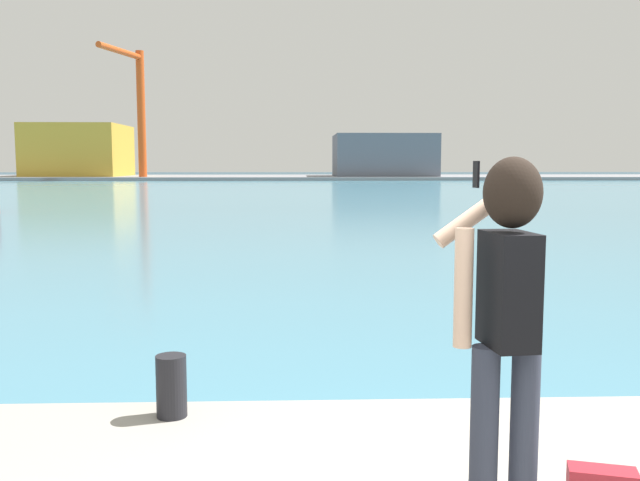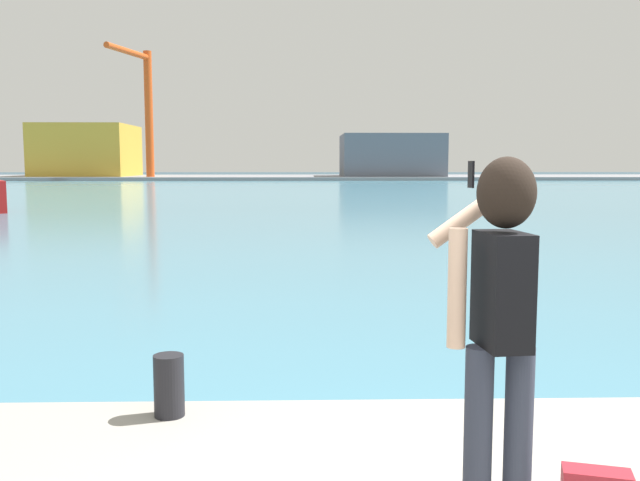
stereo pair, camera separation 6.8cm
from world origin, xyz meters
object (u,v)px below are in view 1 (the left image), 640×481
(person_photographer, at_px, (506,297))
(port_crane, at_px, (137,100))
(warehouse_right, at_px, (383,155))
(harbor_bollard, at_px, (171,386))
(warehouse_left, at_px, (79,150))

(person_photographer, height_order, port_crane, port_crane)
(person_photographer, xyz_separation_m, warehouse_right, (10.77, 89.69, 1.61))
(warehouse_right, relative_size, port_crane, 0.85)
(harbor_bollard, distance_m, warehouse_left, 94.10)
(person_photographer, distance_m, warehouse_left, 95.88)
(warehouse_left, xyz_separation_m, port_crane, (9.48, -7.70, 5.93))
(person_photographer, distance_m, port_crane, 86.24)
(person_photographer, relative_size, warehouse_left, 0.14)
(person_photographer, bearing_deg, port_crane, 7.70)
(harbor_bollard, xyz_separation_m, warehouse_left, (-27.84, 89.83, 3.12))
(warehouse_right, height_order, port_crane, port_crane)
(person_photographer, xyz_separation_m, warehouse_left, (-29.70, 91.14, 2.26))
(harbor_bollard, xyz_separation_m, port_crane, (-18.36, 82.13, 9.05))
(harbor_bollard, bearing_deg, warehouse_right, 81.87)
(warehouse_left, relative_size, port_crane, 0.80)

